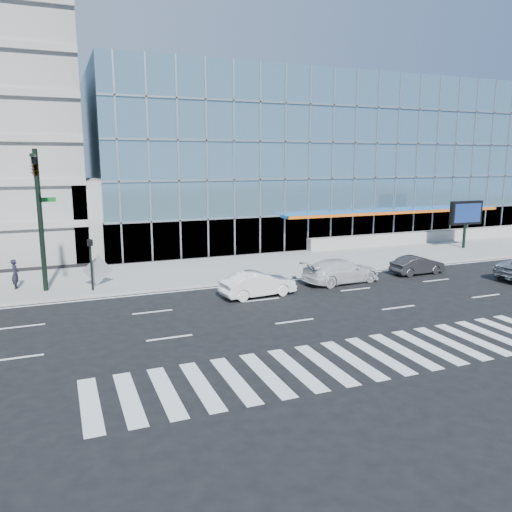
# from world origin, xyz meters

# --- Properties ---
(ground) EXTENTS (160.00, 160.00, 0.00)m
(ground) POSITION_xyz_m (0.00, 0.00, 0.00)
(ground) COLOR black
(ground) RESTS_ON ground
(sidewalk) EXTENTS (120.00, 8.00, 0.15)m
(sidewalk) POSITION_xyz_m (0.00, 8.00, 0.07)
(sidewalk) COLOR gray
(sidewalk) RESTS_ON ground
(theatre_building) EXTENTS (42.00, 26.00, 15.00)m
(theatre_building) POSITION_xyz_m (14.00, 26.00, 7.50)
(theatre_building) COLOR #6693AA
(theatre_building) RESTS_ON ground
(ramp_block) EXTENTS (6.00, 8.00, 6.00)m
(ramp_block) POSITION_xyz_m (-6.00, 18.00, 3.00)
(ramp_block) COLOR gray
(ramp_block) RESTS_ON ground
(retaining_wall) EXTENTS (30.00, 0.80, 1.00)m
(retaining_wall) POSITION_xyz_m (24.00, 11.60, 0.65)
(retaining_wall) COLOR gray
(retaining_wall) RESTS_ON sidewalk
(traffic_signal) EXTENTS (1.14, 5.74, 8.00)m
(traffic_signal) POSITION_xyz_m (-11.00, 4.57, 6.16)
(traffic_signal) COLOR black
(traffic_signal) RESTS_ON sidewalk
(ped_signal_post) EXTENTS (0.30, 0.33, 3.00)m
(ped_signal_post) POSITION_xyz_m (-8.50, 4.94, 2.14)
(ped_signal_post) COLOR black
(ped_signal_post) RESTS_ON sidewalk
(marquee_sign) EXTENTS (3.20, 0.43, 4.00)m
(marquee_sign) POSITION_xyz_m (22.00, 7.99, 3.07)
(marquee_sign) COLOR black
(marquee_sign) RESTS_ON sidewalk
(white_suv) EXTENTS (5.29, 2.61, 1.48)m
(white_suv) POSITION_xyz_m (6.07, 1.80, 0.74)
(white_suv) COLOR silver
(white_suv) RESTS_ON ground
(white_sedan) EXTENTS (4.42, 1.98, 1.41)m
(white_sedan) POSITION_xyz_m (0.07, 0.79, 0.70)
(white_sedan) COLOR white
(white_sedan) RESTS_ON ground
(dark_sedan) EXTENTS (3.79, 1.46, 1.23)m
(dark_sedan) POSITION_xyz_m (12.07, 1.91, 0.62)
(dark_sedan) COLOR black
(dark_sedan) RESTS_ON ground
(pedestrian) EXTENTS (0.47, 0.67, 1.75)m
(pedestrian) POSITION_xyz_m (-12.60, 7.07, 1.02)
(pedestrian) COLOR black
(pedestrian) RESTS_ON sidewalk
(tilted_panel) EXTENTS (1.78, 0.54, 1.83)m
(tilted_panel) POSITION_xyz_m (-8.09, 6.17, 1.06)
(tilted_panel) COLOR gray
(tilted_panel) RESTS_ON sidewalk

